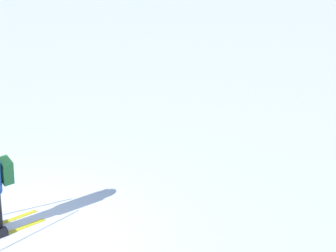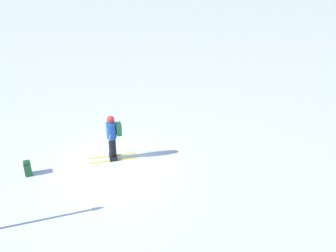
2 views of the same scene
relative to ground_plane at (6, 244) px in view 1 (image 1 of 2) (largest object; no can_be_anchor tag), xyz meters
The scene contains 1 object.
ground_plane is the anchor object (origin of this frame).
Camera 1 is at (8.06, -2.54, 6.03)m, focal length 60.00 mm.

